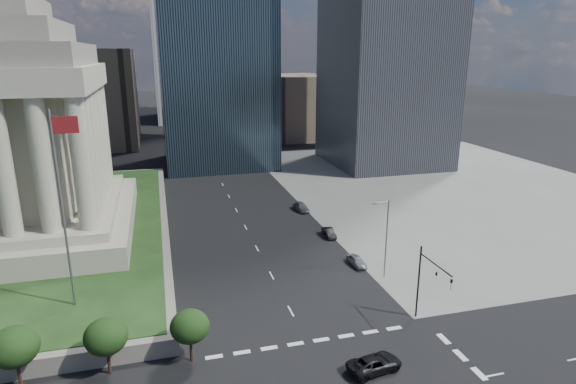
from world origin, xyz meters
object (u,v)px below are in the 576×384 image
object	(u,v)px
traffic_signal_ne	(429,279)
parked_sedan_far	(301,207)
parked_sedan_near	(357,261)
parked_sedan_mid	(329,233)
pickup_truck	(375,363)
flagpole	(63,200)
street_lamp_north	(385,234)

from	to	relation	value
traffic_signal_ne	parked_sedan_far	xyz separation A→B (m)	(-1.48, 38.95, -4.49)
parked_sedan_near	parked_sedan_mid	distance (m)	10.65
pickup_truck	flagpole	bearing A→B (deg)	49.53
pickup_truck	parked_sedan_near	distance (m)	21.83
street_lamp_north	parked_sedan_mid	world-z (taller)	street_lamp_north
street_lamp_north	parked_sedan_mid	xyz separation A→B (m)	(-1.83, 14.63, -5.04)
flagpole	traffic_signal_ne	size ratio (longest dim) A/B	2.50
parked_sedan_mid	parked_sedan_far	xyz separation A→B (m)	(-0.48, 13.02, 0.13)
parked_sedan_mid	parked_sedan_far	distance (m)	13.03
parked_sedan_near	parked_sedan_mid	bearing A→B (deg)	86.28
traffic_signal_ne	street_lamp_north	size ratio (longest dim) A/B	0.80
flagpole	street_lamp_north	bearing A→B (deg)	1.63
flagpole	parked_sedan_near	xyz separation A→B (m)	(33.33, 4.99, -12.47)
traffic_signal_ne	pickup_truck	world-z (taller)	traffic_signal_ne
flagpole	street_lamp_north	size ratio (longest dim) A/B	2.00
parked_sedan_near	pickup_truck	bearing A→B (deg)	-112.73
pickup_truck	parked_sedan_far	world-z (taller)	parked_sedan_far
parked_sedan_near	street_lamp_north	bearing A→B (deg)	-69.08
flagpole	pickup_truck	size ratio (longest dim) A/B	3.99
traffic_signal_ne	parked_sedan_near	xyz separation A→B (m)	(-1.00, 15.29, -4.61)
traffic_signal_ne	pickup_truck	xyz separation A→B (m)	(-8.11, -5.35, -4.55)
flagpole	traffic_signal_ne	bearing A→B (deg)	-16.71
flagpole	parked_sedan_far	bearing A→B (deg)	41.09
street_lamp_north	parked_sedan_near	size ratio (longest dim) A/B	2.64
flagpole	parked_sedan_mid	bearing A→B (deg)	25.13
traffic_signal_ne	parked_sedan_far	size ratio (longest dim) A/B	1.80
street_lamp_north	pickup_truck	distance (m)	19.55
pickup_truck	parked_sedan_far	distance (m)	44.80
flagpole	traffic_signal_ne	distance (m)	36.69
pickup_truck	parked_sedan_mid	xyz separation A→B (m)	(7.11, 31.29, -0.07)
street_lamp_north	pickup_truck	size ratio (longest dim) A/B	2.00
parked_sedan_mid	parked_sedan_far	world-z (taller)	parked_sedan_far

